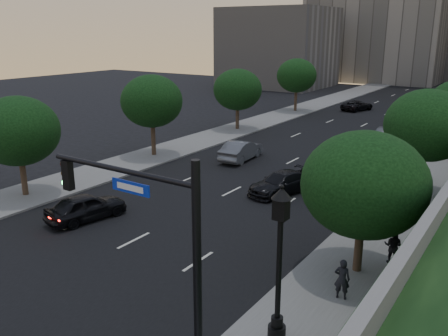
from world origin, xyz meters
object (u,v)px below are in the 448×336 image
Objects in this scene: sedan_near_left at (86,207)px; pedestrian_a at (342,279)px; sedan_far_left at (357,105)px; sedan_mid_left at (241,150)px; pedestrian_c at (411,205)px; street_lamp at (279,273)px; traffic_signal_mast at (166,269)px; pedestrian_b at (393,246)px; sedan_far_right at (382,134)px; sedan_near_right at (281,183)px.

sedan_near_left is 2.74× the size of pedestrian_a.
sedan_near_left reaches higher than sedan_far_left.
pedestrian_a reaches higher than sedan_near_left.
sedan_mid_left is 29.23m from sedan_far_left.
pedestrian_c is at bearing 152.34° from sedan_mid_left.
traffic_signal_mast is at bearing -120.56° from street_lamp.
pedestrian_b is (15.32, -40.76, 0.31)m from sedan_far_left.
sedan_far_right is at bearing 100.21° from street_lamp.
pedestrian_a is at bearing 68.42° from traffic_signal_mast.
pedestrian_b is at bearing 77.69° from street_lamp.
pedestrian_a is at bearing 75.50° from pedestrian_c.
sedan_far_left is 43.54m from pedestrian_b.
sedan_mid_left is at bearing -79.82° from sedan_near_left.
sedan_near_right is 2.95× the size of pedestrian_b.
pedestrian_b is (15.47, 3.90, 0.21)m from sedan_near_left.
street_lamp is at bearing 72.46° from pedestrian_c.
street_lamp is 15.46m from sedan_near_right.
traffic_signal_mast reaches higher than sedan_near_right.
pedestrian_a is 1.00× the size of pedestrian_b.
traffic_signal_mast reaches higher than street_lamp.
sedan_near_right is (6.91, 9.88, -0.06)m from sedan_near_left.
pedestrian_a is at bearing 77.94° from pedestrian_b.
sedan_near_right is (6.43, -5.54, -0.11)m from sedan_mid_left.
sedan_far_left is 2.92× the size of pedestrian_a.
sedan_far_left is 38.32m from pedestrian_c.
pedestrian_c reaches higher than sedan_far_left.
sedan_far_left is (-11.74, 51.70, -3.01)m from traffic_signal_mast.
pedestrian_b is at bearing 127.82° from sedan_far_left.
sedan_near_left is at bearing 83.35° from sedan_mid_left.
street_lamp is 1.15× the size of sedan_mid_left.
sedan_far_left is at bearing -94.23° from sedan_mid_left.
pedestrian_b reaches higher than sedan_far_right.
traffic_signal_mast is 1.46× the size of sedan_near_right.
traffic_signal_mast is 11.83m from pedestrian_b.
street_lamp reaches higher than sedan_far_left.
sedan_mid_left is 21.01m from pedestrian_a.
street_lamp is 1.42× the size of sedan_far_right.
sedan_near_left is 0.92× the size of sedan_near_right.
sedan_near_left is at bearing -109.98° from sedan_far_right.
pedestrian_a reaches higher than sedan_mid_left.
pedestrian_b is (7.56, -24.87, 0.29)m from sedan_far_right.
pedestrian_a is (7.72, -10.00, 0.26)m from sedan_near_right.
sedan_near_right is (-4.98, 16.93, -2.97)m from traffic_signal_mast.
sedan_mid_left is at bearing -35.09° from pedestrian_c.
sedan_near_right is at bearing -35.15° from pedestrian_b.
pedestrian_c is at bearing -85.13° from pedestrian_b.
traffic_signal_mast is at bearing 55.52° from pedestrian_a.
sedan_near_right is at bearing 116.62° from street_lamp.
pedestrian_a is at bearing -81.52° from sedan_far_right.
sedan_near_left is 0.91× the size of sedan_mid_left.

